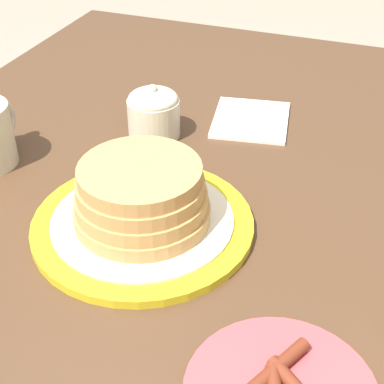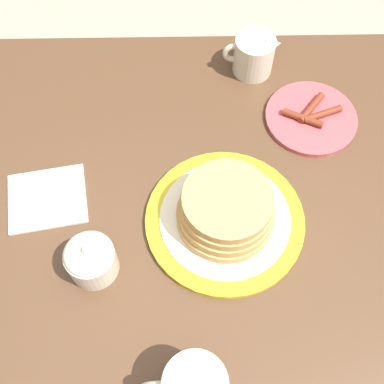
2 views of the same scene
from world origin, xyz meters
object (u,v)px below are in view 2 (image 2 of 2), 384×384
(sugar_bowl, at_px, (91,259))
(side_plate_bacon, at_px, (311,117))
(pancake_plate, at_px, (226,213))
(napkin, at_px, (47,199))
(creamer_pitcher, at_px, (254,55))

(sugar_bowl, bearing_deg, side_plate_bacon, -143.14)
(pancake_plate, height_order, sugar_bowl, pancake_plate)
(pancake_plate, bearing_deg, napkin, -8.99)
(creamer_pitcher, relative_size, napkin, 0.77)
(sugar_bowl, distance_m, napkin, 0.17)
(napkin, bearing_deg, pancake_plate, 171.01)
(side_plate_bacon, xyz_separation_m, sugar_bowl, (0.41, 0.31, 0.03))
(pancake_plate, height_order, napkin, pancake_plate)
(creamer_pitcher, distance_m, sugar_bowl, 0.54)
(creamer_pitcher, xyz_separation_m, napkin, (0.40, 0.31, -0.04))
(pancake_plate, bearing_deg, creamer_pitcher, -102.04)
(creamer_pitcher, height_order, sugar_bowl, creamer_pitcher)
(pancake_plate, distance_m, creamer_pitcher, 0.37)
(side_plate_bacon, bearing_deg, pancake_plate, 50.59)
(pancake_plate, distance_m, sugar_bowl, 0.24)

